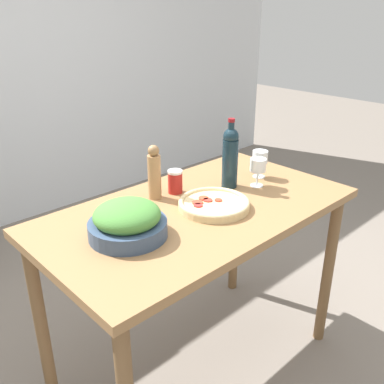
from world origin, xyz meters
name	(u,v)px	position (x,y,z in m)	size (l,w,h in m)	color
ground_plane	(197,364)	(0.00, 0.00, 0.00)	(14.00, 14.00, 0.00)	slate
prep_counter	(198,230)	(0.00, 0.00, 0.80)	(1.40, 0.77, 0.91)	olive
wine_bottle	(230,156)	(0.27, 0.06, 1.06)	(0.08, 0.08, 0.33)	#142833
wine_glass_near	(258,166)	(0.37, -0.02, 1.01)	(0.08, 0.08, 0.14)	silver
wine_glass_far	(260,158)	(0.47, 0.04, 1.01)	(0.08, 0.08, 0.14)	silver
pepper_mill	(154,173)	(-0.07, 0.21, 1.03)	(0.06, 0.06, 0.25)	#AD7F51
salad_bowl	(127,221)	(-0.37, 0.00, 0.97)	(0.30, 0.30, 0.14)	#384C6B
homemade_pizza	(214,204)	(0.04, -0.05, 0.93)	(0.31, 0.31, 0.04)	#DBC189
salt_canister	(175,181)	(0.03, 0.19, 0.97)	(0.07, 0.07, 0.11)	#B2231E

